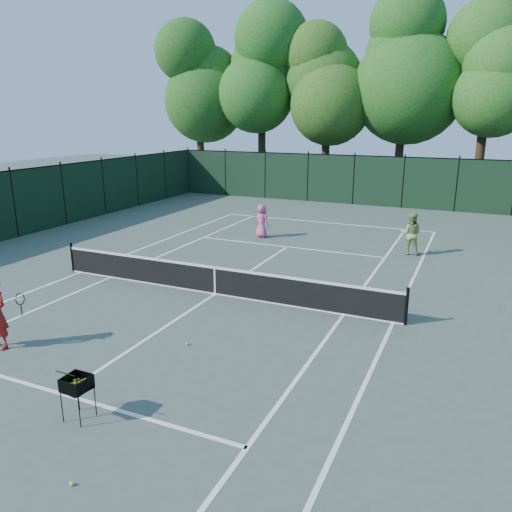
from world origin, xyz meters
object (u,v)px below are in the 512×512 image
at_px(player_pink, 262,221).
at_px(loose_ball_near_cart, 72,484).
at_px(ball_hopper, 77,384).
at_px(loose_ball_midcourt, 187,344).
at_px(player_green, 411,234).

height_order(player_pink, loose_ball_near_cart, player_pink).
relative_size(ball_hopper, loose_ball_midcourt, 12.67).
bearing_deg(ball_hopper, player_pink, 109.22).
bearing_deg(loose_ball_midcourt, loose_ball_near_cart, -78.85).
xyz_separation_m(player_pink, loose_ball_near_cart, (3.77, -15.86, -0.73)).
bearing_deg(loose_ball_near_cart, player_green, 79.67).
bearing_deg(loose_ball_midcourt, player_green, 70.54).
distance_m(player_green, loose_ball_midcourt, 11.46).
height_order(player_green, loose_ball_near_cart, player_green).
distance_m(player_pink, loose_ball_near_cart, 16.32).
relative_size(player_pink, player_green, 0.89).
relative_size(player_pink, loose_ball_midcourt, 22.43).
distance_m(player_green, loose_ball_near_cart, 15.91).
xyz_separation_m(player_pink, loose_ball_midcourt, (2.81, -11.00, -0.73)).
xyz_separation_m(player_pink, player_green, (6.62, -0.23, 0.09)).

